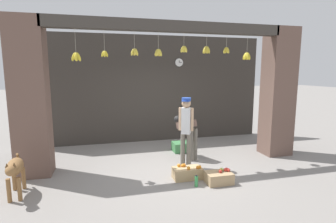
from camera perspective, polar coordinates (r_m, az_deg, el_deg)
name	(u,v)px	position (r m, az deg, el deg)	size (l,w,h in m)	color
ground_plane	(172,167)	(6.28, 0.84, -11.94)	(60.00, 60.00, 0.00)	gray
shop_back_wall	(151,89)	(8.32, -3.63, 4.88)	(7.27, 0.12, 3.32)	#38332D
shop_pillar_left	(30,98)	(6.17, -27.80, 2.52)	(0.70, 0.60, 3.32)	brown
shop_pillar_right	(278,93)	(7.51, 22.80, 3.79)	(0.70, 0.60, 3.32)	brown
storefront_awning	(172,29)	(6.07, 0.81, 17.60)	(5.37, 0.29, 0.90)	#3D3833
dog	(15,169)	(5.46, -30.38, -10.78)	(0.34, 0.96, 0.73)	olive
shopkeeper	(186,127)	(6.02, 3.94, -3.38)	(0.31, 0.31, 1.63)	#6B665B
worker_stooping	(188,132)	(6.70, 4.28, -4.39)	(0.45, 0.78, 1.05)	#6B665B
fruit_crate_oranges	(187,173)	(5.63, 4.24, -13.16)	(0.60, 0.34, 0.30)	tan
fruit_crate_apples	(219,177)	(5.50, 11.04, -13.91)	(0.52, 0.36, 0.29)	tan
produce_box_green	(181,147)	(7.41, 2.91, -7.67)	(0.47, 0.43, 0.26)	#42844C
water_bottle	(196,181)	(5.29, 6.19, -14.86)	(0.07, 0.07, 0.23)	#38934C
wall_clock	(179,62)	(8.44, 2.43, 10.61)	(0.27, 0.03, 0.27)	black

